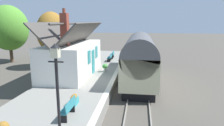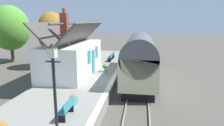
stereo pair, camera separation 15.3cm
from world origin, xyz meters
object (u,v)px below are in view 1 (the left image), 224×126
(tree_distant, at_px, (9,28))
(station_building, at_px, (72,57))
(planter_under_sign, at_px, (105,68))
(planter_edge_far, at_px, (74,100))
(bench_by_lamp, at_px, (112,55))
(train, at_px, (140,58))
(lamp_post_platform, at_px, (57,81))
(bench_platform_end, at_px, (68,108))
(tree_far_right, at_px, (52,32))
(bench_mid_platform, at_px, (110,57))

(tree_distant, bearing_deg, station_building, -124.10)
(planter_under_sign, height_order, planter_edge_far, planter_under_sign)
(bench_by_lamp, xyz_separation_m, planter_under_sign, (-6.97, -0.26, -0.08))
(train, distance_m, tree_distant, 18.49)
(planter_under_sign, distance_m, lamp_post_platform, 12.19)
(station_building, height_order, bench_platform_end, station_building)
(bench_by_lamp, height_order, lamp_post_platform, lamp_post_platform)
(train, height_order, tree_far_right, tree_far_right)
(train, relative_size, planter_edge_far, 11.32)
(bench_mid_platform, distance_m, planter_edge_far, 12.70)
(train, bearing_deg, bench_platform_end, 159.09)
(bench_platform_end, height_order, bench_mid_platform, same)
(bench_by_lamp, distance_m, tree_far_right, 7.81)
(bench_platform_end, bearing_deg, train, -20.91)
(station_building, bearing_deg, planter_edge_far, -160.72)
(planter_edge_far, distance_m, lamp_post_platform, 5.00)
(train, relative_size, bench_by_lamp, 7.00)
(bench_by_lamp, bearing_deg, planter_edge_far, 179.45)
(bench_by_lamp, bearing_deg, planter_under_sign, -177.84)
(bench_platform_end, xyz_separation_m, tree_distant, (15.60, 13.67, 3.25))
(train, height_order, bench_platform_end, train)
(tree_distant, bearing_deg, train, -111.88)
(station_building, height_order, tree_distant, tree_distant)
(bench_by_lamp, bearing_deg, tree_far_right, 110.02)
(bench_by_lamp, height_order, planter_edge_far, bench_by_lamp)
(bench_platform_end, xyz_separation_m, planter_under_sign, (9.12, -0.19, -0.08))
(bench_by_lamp, distance_m, bench_mid_platform, 1.97)
(bench_by_lamp, xyz_separation_m, bench_mid_platform, (-1.97, 0.04, 0.00))
(bench_by_lamp, relative_size, lamp_post_platform, 0.36)
(train, xyz_separation_m, bench_by_lamp, (7.31, 3.42, -0.93))
(bench_by_lamp, bearing_deg, station_building, 162.90)
(planter_edge_far, bearing_deg, tree_far_right, 28.72)
(train, bearing_deg, bench_mid_platform, 32.91)
(station_building, relative_size, bench_by_lamp, 6.00)
(bench_mid_platform, bearing_deg, planter_under_sign, -176.56)
(lamp_post_platform, bearing_deg, planter_edge_far, 12.85)
(train, relative_size, station_building, 1.17)
(bench_mid_platform, distance_m, tree_far_right, 7.39)
(bench_mid_platform, xyz_separation_m, lamp_post_platform, (-16.95, -0.87, 2.26))
(bench_platform_end, height_order, bench_by_lamp, same)
(bench_by_lamp, bearing_deg, tree_distant, 92.01)
(bench_by_lamp, distance_m, lamp_post_platform, 19.07)
(bench_mid_platform, bearing_deg, lamp_post_platform, -177.07)
(bench_platform_end, bearing_deg, lamp_post_platform, -165.01)
(bench_by_lamp, relative_size, planter_edge_far, 1.62)
(train, distance_m, planter_under_sign, 3.34)
(bench_mid_platform, xyz_separation_m, tree_distant, (1.49, 13.56, 3.25))
(bench_by_lamp, relative_size, planter_under_sign, 1.75)
(tree_far_right, bearing_deg, bench_platform_end, -153.14)
(lamp_post_platform, relative_size, tree_far_right, 0.61)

